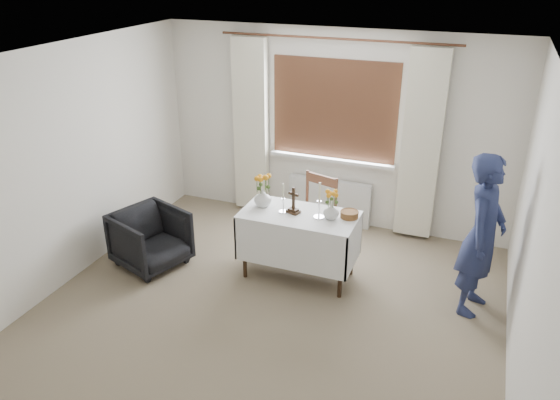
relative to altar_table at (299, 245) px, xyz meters
The scene contains 12 objects.
ground 1.09m from the altar_table, 93.70° to the right, with size 5.00×5.00×0.00m, color gray.
altar_table is the anchor object (origin of this frame).
wooden_chair 0.42m from the altar_table, 89.58° to the left, with size 0.46×0.46×1.00m, color brown, non-canonical shape.
armchair 1.69m from the altar_table, 166.86° to the right, with size 0.71×0.73×0.66m, color black.
person 1.89m from the altar_table, ahead, with size 0.60×0.40×1.65m, color navy.
radiator 1.40m from the altar_table, 92.70° to the left, with size 1.10×0.10×0.60m, color silver.
wooden_cross 0.53m from the altar_table, behind, with size 0.14×0.10×0.29m, color black, non-canonical shape.
candlestick_left 0.57m from the altar_table, behind, with size 0.09×0.09×0.33m, color white, non-canonical shape.
candlestick_right 0.62m from the altar_table, ahead, with size 0.11×0.11×0.40m, color white, non-canonical shape.
flower_vase_left 0.65m from the altar_table, behind, with size 0.19×0.19×0.20m, color silver.
flower_vase_right 0.58m from the altar_table, ahead, with size 0.17×0.17×0.17m, color silver.
wicker_basket 0.67m from the altar_table, 12.28° to the left, with size 0.19×0.19×0.07m, color brown.
Camera 1 is at (1.76, -3.90, 3.30)m, focal length 35.00 mm.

